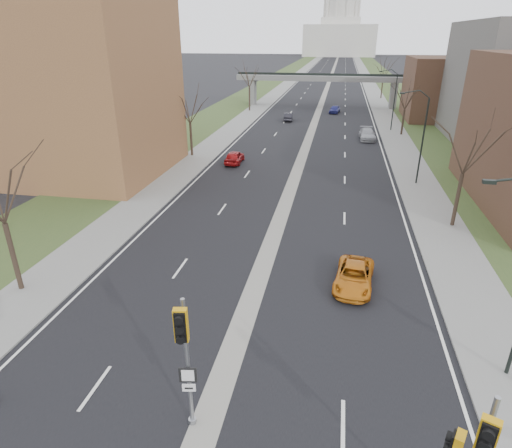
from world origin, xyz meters
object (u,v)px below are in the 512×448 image
(car_right_near, at_px, (354,276))
(car_right_mid, at_px, (367,134))
(car_right_far, at_px, (335,109))
(signal_pole_median, at_px, (184,346))
(car_left_near, at_px, (234,157))
(car_left_far, at_px, (288,117))

(car_right_near, bearing_deg, car_right_mid, 92.41)
(car_right_far, bearing_deg, signal_pole_median, -84.92)
(car_left_near, distance_m, car_right_near, 27.15)
(car_left_near, xyz_separation_m, car_right_near, (12.80, -23.94, -0.09))
(car_left_far, bearing_deg, car_right_mid, 131.75)
(car_right_mid, bearing_deg, car_right_near, -95.45)
(signal_pole_median, distance_m, car_right_far, 72.09)
(car_right_near, height_order, car_right_far, car_right_far)
(car_left_near, xyz_separation_m, car_left_far, (2.81, 27.37, -0.06))
(car_right_near, xyz_separation_m, car_right_mid, (2.46, 39.09, 0.11))
(signal_pole_median, height_order, car_right_far, signal_pole_median)
(signal_pole_median, distance_m, car_left_near, 35.93)
(car_left_far, xyz_separation_m, car_right_far, (7.51, 9.43, 0.04))
(car_right_far, bearing_deg, car_right_mid, -69.29)
(car_left_near, height_order, car_right_near, car_left_near)
(signal_pole_median, bearing_deg, car_left_near, 90.48)
(signal_pole_median, bearing_deg, car_right_mid, 69.98)
(car_right_near, bearing_deg, car_left_far, 107.03)
(car_left_near, relative_size, car_left_far, 1.06)
(car_left_far, bearing_deg, car_right_near, 97.26)
(car_left_far, xyz_separation_m, car_right_mid, (12.45, -12.23, 0.08))
(car_left_near, distance_m, car_right_far, 38.22)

